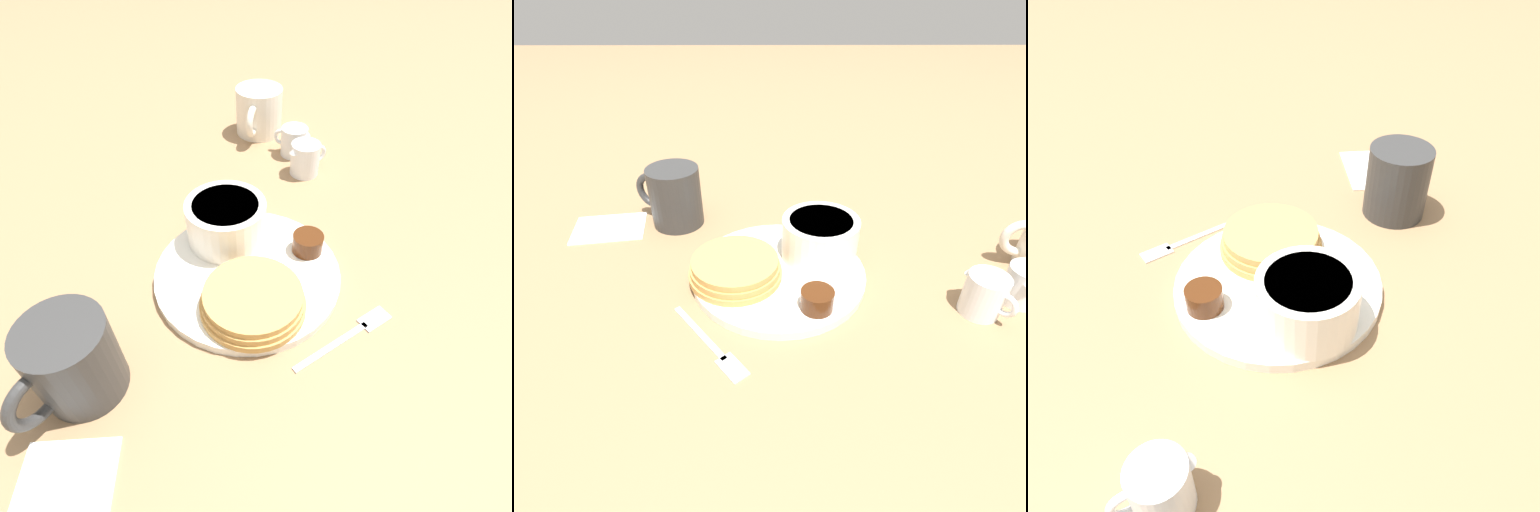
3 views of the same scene
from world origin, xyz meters
The scene contains 10 objects.
ground_plane centered at (0.00, 0.00, 0.00)m, with size 4.00×4.00×0.00m, color #93704C.
plate centered at (0.00, 0.00, 0.01)m, with size 0.23×0.23×0.01m.
pancake_stack centered at (0.06, 0.01, 0.03)m, with size 0.12×0.12×0.03m.
bowl centered at (-0.06, -0.03, 0.04)m, with size 0.10×0.10×0.06m.
syrup_cup centered at (-0.04, 0.07, 0.02)m, with size 0.04×0.04×0.03m.
butter_ramekin centered at (-0.08, -0.03, 0.03)m, with size 0.04×0.04×0.04m.
coffee_mug centered at (0.16, -0.14, 0.05)m, with size 0.11×0.08×0.09m.
creamer_pitcher_near centered at (-0.24, 0.07, 0.03)m, with size 0.05×0.06×0.06m.
fork centered at (0.07, 0.13, 0.00)m, with size 0.10×0.11×0.00m.
napkin centered at (0.27, -0.13, 0.00)m, with size 0.12×0.10×0.00m.
Camera 3 is at (-0.40, -0.03, 0.39)m, focal length 35.00 mm.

